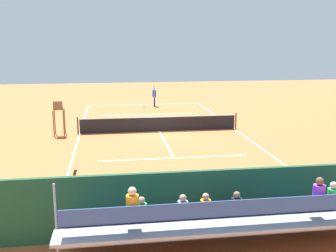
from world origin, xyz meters
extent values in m
plane|color=#BC6033|center=(0.00, 0.00, 0.00)|extent=(60.00, 60.00, 0.00)
cube|color=white|center=(0.00, -11.00, 0.00)|extent=(10.00, 0.10, 0.01)
cube|color=white|center=(0.00, 11.00, 0.00)|extent=(10.00, 0.10, 0.01)
cube|color=white|center=(-5.00, 0.00, 0.00)|extent=(0.10, 22.00, 0.01)
cube|color=white|center=(5.00, 0.00, 0.00)|extent=(0.10, 22.00, 0.01)
cube|color=white|center=(0.00, -6.05, 0.00)|extent=(7.50, 0.10, 0.01)
cube|color=white|center=(0.00, 6.05, 0.00)|extent=(7.50, 0.10, 0.01)
cube|color=white|center=(0.00, 0.00, 0.00)|extent=(0.10, 12.10, 0.01)
cube|color=white|center=(0.00, -11.00, 0.00)|extent=(0.10, 0.30, 0.01)
cube|color=black|center=(0.00, 0.00, 0.46)|extent=(10.00, 0.02, 0.91)
cube|color=white|center=(0.00, 0.00, 0.94)|extent=(10.00, 0.04, 0.06)
cylinder|color=#2D5133|center=(-5.10, 0.00, 0.54)|extent=(0.10, 0.10, 1.07)
cylinder|color=#2D5133|center=(5.10, 0.00, 0.54)|extent=(0.10, 0.10, 1.07)
cube|color=#1E4C2D|center=(0.00, 14.00, 1.00)|extent=(18.00, 0.16, 2.00)
cube|color=#9EA0A5|center=(0.00, 14.35, 0.23)|extent=(9.00, 0.10, 0.45)
cube|color=#9EA0A5|center=(0.00, 14.70, 0.41)|extent=(9.00, 0.80, 0.08)
cube|color=#9EA0A5|center=(0.00, 14.32, 0.23)|extent=(9.00, 0.04, 0.45)
cube|color=#335193|center=(0.00, 14.80, 0.83)|extent=(8.60, 0.36, 0.04)
cube|color=#335193|center=(0.00, 14.98, 1.03)|extent=(8.60, 0.03, 0.36)
cube|color=#9EA0A5|center=(0.00, 15.50, 0.86)|extent=(9.00, 0.80, 0.08)
cube|color=#9EA0A5|center=(0.00, 15.12, 0.68)|extent=(9.00, 0.04, 0.45)
cube|color=#335193|center=(0.00, 15.60, 1.28)|extent=(8.60, 0.36, 0.04)
cube|color=#335193|center=(0.00, 15.78, 1.48)|extent=(8.60, 0.03, 0.36)
cube|color=#9EA0A5|center=(0.00, 16.30, 1.31)|extent=(9.00, 0.80, 0.08)
cube|color=#9EA0A5|center=(0.00, 15.92, 1.12)|extent=(9.00, 0.04, 0.45)
cube|color=#335193|center=(0.00, 16.40, 1.73)|extent=(8.60, 0.36, 0.04)
cube|color=#335193|center=(0.00, 16.58, 1.93)|extent=(8.60, 0.03, 0.36)
cylinder|color=#9EA0A5|center=(4.50, 15.50, 1.18)|extent=(0.06, 0.06, 2.35)
cube|color=#2D2D33|center=(2.30, 14.63, 0.87)|extent=(0.32, 0.40, 0.12)
cylinder|color=green|center=(2.30, 14.75, 1.16)|extent=(0.30, 0.30, 0.45)
sphere|color=tan|center=(2.30, 14.75, 1.48)|extent=(0.20, 0.20, 0.20)
cube|color=#2D2D33|center=(0.50, 14.63, 0.87)|extent=(0.32, 0.40, 0.12)
cylinder|color=orange|center=(0.50, 14.75, 1.16)|extent=(0.30, 0.30, 0.45)
sphere|color=tan|center=(0.50, 14.75, 1.48)|extent=(0.20, 0.20, 0.20)
cube|color=#2D2D33|center=(-2.86, 15.43, 1.32)|extent=(0.32, 0.40, 0.12)
cylinder|color=green|center=(-2.86, 15.55, 1.60)|extent=(0.30, 0.30, 0.45)
sphere|color=beige|center=(-2.86, 15.55, 1.93)|extent=(0.20, 0.20, 0.20)
cube|color=#2D2D33|center=(-1.98, 16.23, 1.77)|extent=(0.32, 0.40, 0.12)
cylinder|color=purple|center=(-1.98, 16.35, 2.06)|extent=(0.30, 0.30, 0.45)
sphere|color=brown|center=(-1.98, 16.35, 2.38)|extent=(0.20, 0.20, 0.20)
cube|color=#2D2D33|center=(-0.41, 14.63, 0.87)|extent=(0.32, 0.40, 0.12)
cylinder|color=black|center=(-0.41, 14.75, 1.16)|extent=(0.30, 0.30, 0.45)
sphere|color=#8C6647|center=(-0.41, 14.75, 1.48)|extent=(0.20, 0.20, 0.20)
cube|color=#2D2D33|center=(2.63, 16.23, 1.77)|extent=(0.32, 0.40, 0.12)
cylinder|color=orange|center=(2.63, 16.35, 2.06)|extent=(0.30, 0.30, 0.45)
sphere|color=beige|center=(2.63, 16.35, 2.38)|extent=(0.20, 0.20, 0.20)
cube|color=#2D2D33|center=(1.15, 14.63, 0.87)|extent=(0.32, 0.40, 0.12)
cylinder|color=#9399A3|center=(1.15, 14.75, 1.16)|extent=(0.30, 0.30, 0.45)
sphere|color=tan|center=(1.15, 14.75, 1.48)|extent=(0.20, 0.20, 0.20)
cylinder|color=brown|center=(5.90, -0.16, 0.80)|extent=(0.07, 0.07, 1.60)
cylinder|color=brown|center=(6.50, -0.16, 0.80)|extent=(0.07, 0.07, 1.60)
cylinder|color=brown|center=(5.90, 0.44, 0.80)|extent=(0.07, 0.07, 1.60)
cylinder|color=brown|center=(6.50, 0.44, 0.80)|extent=(0.07, 0.07, 1.60)
cube|color=brown|center=(6.20, 0.14, 1.63)|extent=(0.56, 0.56, 0.06)
cube|color=brown|center=(6.20, 0.38, 1.90)|extent=(0.56, 0.06, 0.48)
cube|color=brown|center=(5.94, 0.14, 1.78)|extent=(0.04, 0.48, 0.04)
cube|color=brown|center=(6.46, 0.14, 1.78)|extent=(0.04, 0.48, 0.04)
cube|color=#33383D|center=(-2.11, 13.20, 0.45)|extent=(1.80, 0.40, 0.05)
cylinder|color=#33383D|center=(-2.86, 13.20, 0.23)|extent=(0.06, 0.06, 0.45)
cylinder|color=#33383D|center=(-1.36, 13.20, 0.23)|extent=(0.06, 0.06, 0.45)
cube|color=#33383D|center=(-2.11, 13.38, 0.75)|extent=(1.80, 0.04, 0.36)
cube|color=#B22D2D|center=(-0.61, 13.40, 0.18)|extent=(0.90, 0.36, 0.36)
cylinder|color=navy|center=(-0.83, -9.98, 0.42)|extent=(0.14, 0.14, 0.85)
cylinder|color=navy|center=(-0.80, -9.77, 0.42)|extent=(0.14, 0.14, 0.85)
cylinder|color=blue|center=(-0.81, -9.88, 1.15)|extent=(0.41, 0.41, 0.60)
sphere|color=beige|center=(-0.81, -9.88, 1.56)|extent=(0.22, 0.22, 0.22)
cylinder|color=beige|center=(-0.78, -9.66, 1.65)|extent=(0.26, 0.12, 0.55)
cylinder|color=beige|center=(-0.84, -10.09, 1.18)|extent=(0.10, 0.10, 0.50)
cylinder|color=black|center=(0.14, -9.37, 0.01)|extent=(0.28, 0.07, 0.03)
torus|color=#D8CC4C|center=(0.41, -9.41, 0.01)|extent=(0.34, 0.34, 0.02)
cylinder|color=white|center=(0.41, -9.41, 0.01)|extent=(0.25, 0.25, 0.00)
sphere|color=#CCDB33|center=(-1.76, -6.26, 0.03)|extent=(0.07, 0.07, 0.07)
sphere|color=#CCDB33|center=(1.22, -8.74, 0.03)|extent=(0.07, 0.07, 0.07)
cylinder|color=#232328|center=(4.27, 13.43, 0.42)|extent=(0.14, 0.14, 0.85)
cylinder|color=#232328|center=(4.26, 13.21, 0.42)|extent=(0.14, 0.14, 0.85)
cylinder|color=yellow|center=(4.27, 13.32, 1.15)|extent=(0.38, 0.38, 0.60)
sphere|color=brown|center=(4.27, 13.32, 1.56)|extent=(0.22, 0.22, 0.22)
cylinder|color=brown|center=(4.25, 13.10, 1.65)|extent=(0.25, 0.11, 0.55)
cylinder|color=brown|center=(4.28, 13.54, 1.18)|extent=(0.10, 0.10, 0.50)
camera|label=1|loc=(3.08, 25.14, 5.81)|focal=43.20mm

